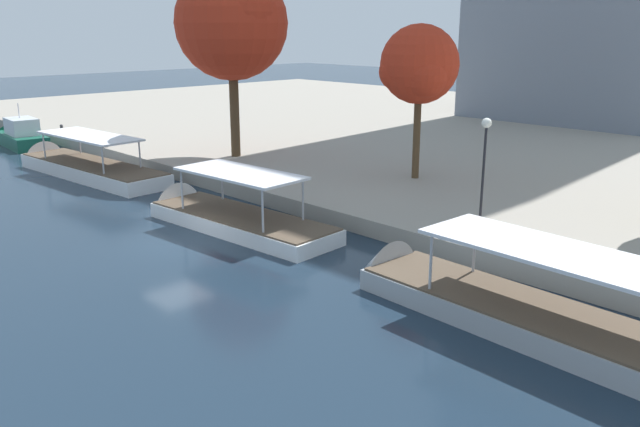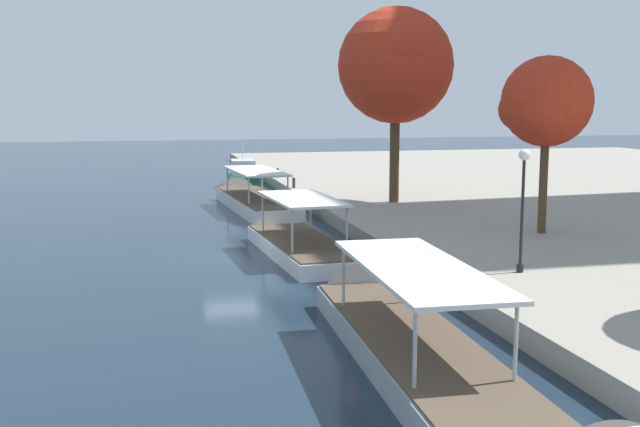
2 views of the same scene
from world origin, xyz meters
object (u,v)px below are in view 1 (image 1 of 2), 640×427
Objects in this scene: tour_boat_3 at (512,316)px; mooring_bollard_0 at (106,141)px; motor_yacht_0 at (20,138)px; mooring_bollard_1 at (62,129)px; tour_boat_2 at (226,220)px; tree_2 at (419,67)px; tour_boat_1 at (84,170)px; tree_0 at (234,22)px; lamp_post at (484,155)px.

tour_boat_3 is 17.97× the size of mooring_bollard_0.
motor_yacht_0 is 3.37m from mooring_bollard_1.
tour_boat_2 is at bearing -177.44° from motor_yacht_0.
tree_2 reaches higher than tour_boat_2.
tour_boat_2 is at bearing -8.31° from mooring_bollard_1.
tree_0 reaches higher than tour_boat_1.
lamp_post reaches higher than tour_boat_2.
lamp_post is at bearing 5.51° from mooring_bollard_0.
tour_boat_1 reaches higher than mooring_bollard_0.
tour_boat_1 is at bearing -4.47° from tour_boat_2.
tour_boat_1 is at bearing -123.23° from tree_0.
mooring_bollard_0 is 24.32m from tree_2.
tour_boat_2 is at bearing -39.99° from tree_0.
tour_boat_1 is 3.07× the size of lamp_post.
lamp_post is at bearing -167.11° from motor_yacht_0.
tour_boat_1 is (14.16, -1.18, -0.27)m from motor_yacht_0.
tree_2 is at bearing 14.32° from mooring_bollard_1.
tour_boat_2 is at bearing -100.53° from tree_2.
tree_0 is (19.70, 7.27, 9.04)m from motor_yacht_0.
tour_boat_2 reaches higher than mooring_bollard_0.
tour_boat_1 is 26.75m from lamp_post.
tree_2 is at bearing -156.74° from motor_yacht_0.
tour_boat_3 is at bearing -18.31° from tree_0.
mooring_bollard_1 is (-12.40, 3.97, 0.94)m from tour_boat_1.
tree_2 is at bearing 146.48° from lamp_post.
motor_yacht_0 is 1.68× the size of lamp_post.
tour_boat_3 is at bearing -6.14° from mooring_bollard_0.
tree_2 is (17.98, 11.73, 6.85)m from tour_boat_1.
tree_0 is 13.11m from tree_2.
tree_0 is (-25.70, 8.51, 9.33)m from tour_boat_3.
tree_0 is at bearing 14.01° from mooring_bollard_1.
tree_2 reaches higher than motor_yacht_0.
lamp_post is 0.54× the size of tree_2.
tour_boat_1 is at bearing -146.88° from tree_2.
tour_boat_3 is 19.02m from tree_2.
lamp_post is at bearing -33.52° from tree_2.
motor_yacht_0 is 0.68× the size of tour_boat_2.
motor_yacht_0 reaches higher than tour_boat_2.
mooring_bollard_1 is 0.09× the size of tree_2.
tour_boat_1 is 18.04× the size of mooring_bollard_0.
tour_boat_2 is 2.48× the size of lamp_post.
lamp_post is 9.78m from tree_2.
tree_2 is at bearing -104.48° from tour_boat_2.
tree_0 is (-20.13, 1.81, 5.72)m from lamp_post.
tree_2 is (32.14, 10.55, 6.58)m from motor_yacht_0.
mooring_bollard_0 is 13.69m from tree_0.
tour_boat_3 is 1.16× the size of tree_0.
tour_boat_2 is at bearing 175.16° from tour_boat_1.
mooring_bollard_1 is (-28.17, 4.12, 1.00)m from tour_boat_2.
tour_boat_3 is at bearing -176.47° from motor_yacht_0.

